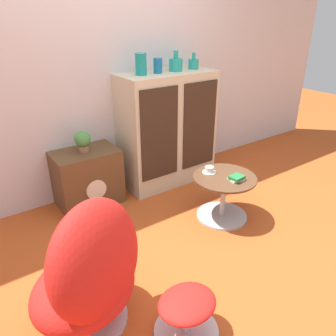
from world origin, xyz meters
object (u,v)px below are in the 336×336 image
coffee_table (223,195)px  vase_inner_right (176,64)px  vase_rightmost (193,63)px  tv_console (88,178)px  vase_inner_left (158,66)px  sideboard (167,129)px  vase_leftmost (141,64)px  teacup (209,170)px  ottoman (187,311)px  potted_plant (83,140)px  book_stack (236,178)px  egg_chair (91,275)px

coffee_table → vase_inner_right: (0.12, 0.90, 1.00)m
vase_rightmost → tv_console: bearing=178.5°
vase_inner_left → sideboard: bearing=-2.1°
vase_leftmost → teacup: 1.14m
vase_inner_right → vase_leftmost: bearing=180.0°
tv_console → vase_inner_right: size_ratio=3.08×
coffee_table → ottoman: bearing=-142.8°
sideboard → coffee_table: (-0.02, -0.89, -0.35)m
tv_console → vase_leftmost: vase_leftmost is taller
potted_plant → teacup: (0.83, -0.79, -0.22)m
sideboard → vase_inner_left: vase_inner_left is taller
vase_inner_left → coffee_table: bearing=-84.5°
coffee_table → vase_rightmost: 1.38m
vase_inner_left → book_stack: (0.12, -1.00, -0.80)m
ottoman → vase_inner_left: bearing=61.1°
vase_inner_left → vase_leftmost: bearing=180.0°
egg_chair → teacup: bearing=22.0°
tv_console → vase_inner_right: bearing=-1.8°
vase_rightmost → book_stack: 1.31m
vase_inner_right → teacup: (-0.18, -0.76, -0.80)m
coffee_table → book_stack: (0.03, -0.10, 0.20)m
sideboard → egg_chair: 1.94m
ottoman → teacup: teacup is taller
teacup → sideboard: bearing=84.3°
vase_rightmost → sideboard: bearing=-179.3°
vase_rightmost → egg_chair: bearing=-143.3°
vase_leftmost → vase_rightmost: vase_leftmost is taller
ottoman → vase_leftmost: vase_leftmost is taller
ottoman → tv_console: bearing=85.9°
vase_leftmost → potted_plant: (-0.61, 0.03, -0.61)m
sideboard → teacup: (-0.07, -0.75, -0.15)m
vase_leftmost → sideboard: bearing=-0.8°
sideboard → egg_chair: sideboard is taller
tv_console → vase_inner_left: (0.80, -0.03, 0.96)m
sideboard → teacup: size_ratio=9.50×
potted_plant → egg_chair: bearing=-111.3°
tv_console → potted_plant: 0.38m
ottoman → coffee_table: coffee_table is taller
book_stack → vase_rightmost: bearing=72.5°
vase_leftmost → vase_inner_left: size_ratio=1.40×
egg_chair → coffee_table: egg_chair is taller
ottoman → teacup: bearing=43.6°
sideboard → coffee_table: size_ratio=2.12×
egg_chair → book_stack: 1.47m
vase_rightmost → teacup: (-0.40, -0.76, -0.79)m
sideboard → teacup: sideboard is taller
tv_console → potted_plant: (-0.00, 0.00, 0.38)m
sideboard → tv_console: sideboard is taller
egg_chair → vase_rightmost: 2.34m
ottoman → book_stack: (1.03, 0.66, 0.25)m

